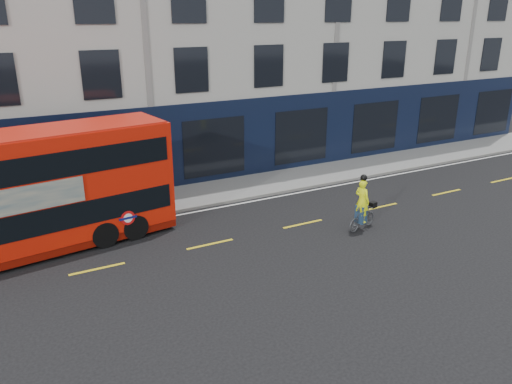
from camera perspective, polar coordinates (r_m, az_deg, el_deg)
ground at (r=17.03m, az=-3.29°, el=-7.92°), size 120.00×120.00×0.00m
pavement at (r=22.59m, az=-10.21°, el=-0.91°), size 60.00×3.00×0.12m
kerb at (r=21.26m, az=-8.94°, el=-2.16°), size 60.00×0.12×0.13m
building_terrace at (r=27.44m, az=-15.60°, el=18.17°), size 50.00×10.07×15.00m
road_edge_line at (r=21.01m, az=-8.66°, el=-2.58°), size 58.00×0.10×0.01m
lane_dashes at (r=18.26m, az=-5.27°, el=-5.96°), size 58.00×0.12×0.01m
bus at (r=18.49m, az=-25.65°, el=-0.29°), size 10.76×3.80×4.25m
cyclist at (r=19.54m, az=12.05°, el=-2.11°), size 1.59×0.80×2.25m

